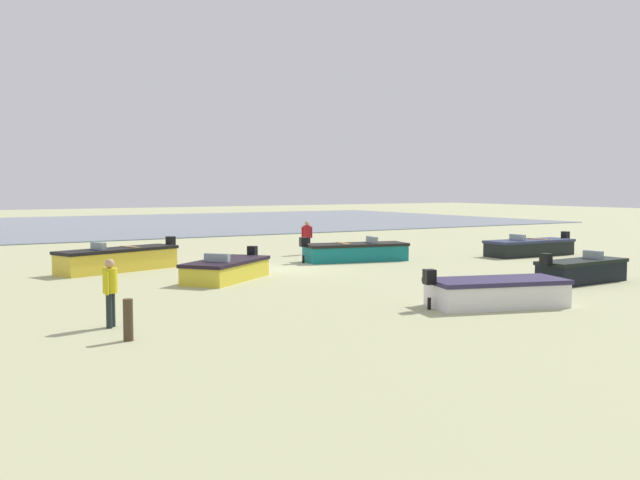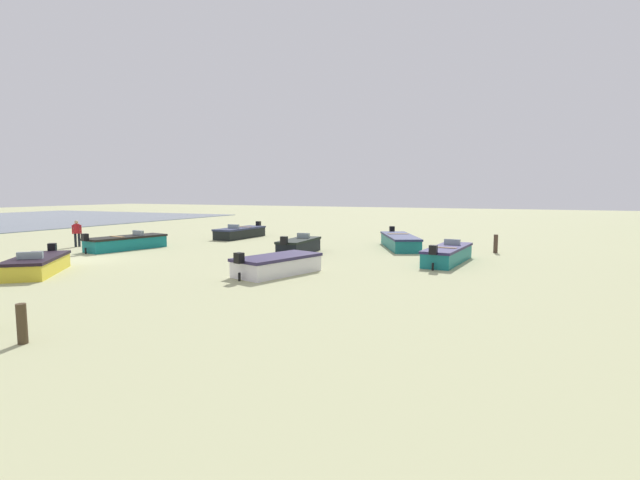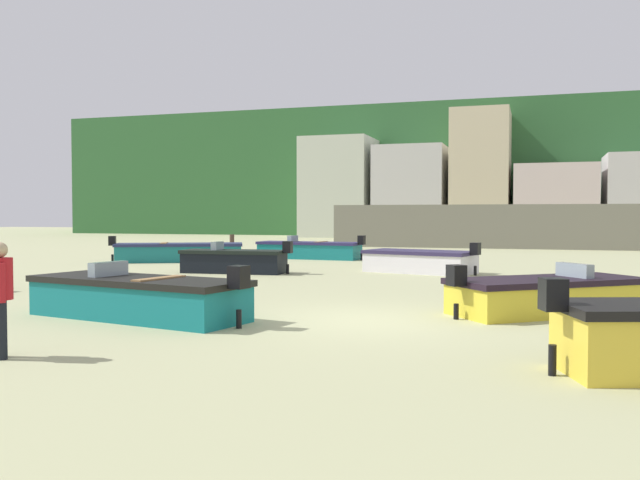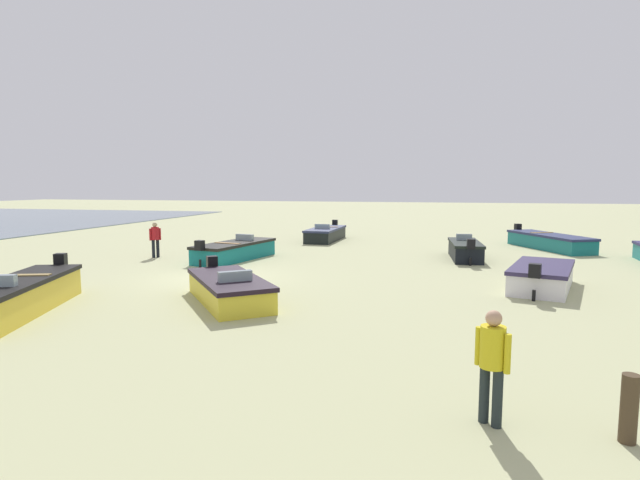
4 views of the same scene
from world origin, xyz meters
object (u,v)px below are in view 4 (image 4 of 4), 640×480
(boat_black_2, at_px, (465,250))
(beach_walker_foreground, at_px, (155,237))
(beach_walker_distant, at_px, (492,358))
(boat_white_4, at_px, (542,277))
(mooring_post_near_water, at_px, (629,409))
(boat_teal_6, at_px, (549,241))
(boat_teal_5, at_px, (235,251))
(boat_yellow_3, at_px, (19,296))
(boat_yellow_0, at_px, (229,289))
(boat_black_7, at_px, (326,234))

(boat_black_2, height_order, beach_walker_foreground, beach_walker_foreground)
(beach_walker_distant, bearing_deg, boat_white_4, 112.28)
(boat_white_4, relative_size, mooring_post_near_water, 4.56)
(boat_black_2, relative_size, boat_teal_6, 0.72)
(boat_teal_5, bearing_deg, mooring_post_near_water, -38.37)
(boat_yellow_3, distance_m, boat_teal_6, 23.50)
(boat_yellow_0, xyz_separation_m, beach_walker_foreground, (-7.28, -6.81, 0.58))
(boat_black_2, distance_m, beach_walker_foreground, 14.04)
(boat_yellow_0, bearing_deg, boat_black_7, -125.36)
(boat_teal_6, relative_size, boat_black_7, 1.13)
(mooring_post_near_water, bearing_deg, beach_walker_foreground, -131.57)
(beach_walker_foreground, bearing_deg, boat_black_7, 5.80)
(mooring_post_near_water, bearing_deg, boat_black_2, -175.67)
(beach_walker_foreground, xyz_separation_m, beach_walker_distant, (13.17, 13.28, 0.00))
(boat_yellow_0, xyz_separation_m, boat_black_2, (-10.09, 6.94, 0.04))
(boat_black_2, xyz_separation_m, mooring_post_near_water, (16.07, 1.22, 0.04))
(boat_black_7, bearing_deg, beach_walker_foreground, 57.08)
(boat_teal_6, distance_m, boat_black_7, 12.20)
(boat_white_4, xyz_separation_m, boat_teal_6, (-10.67, 2.35, 0.01))
(boat_black_7, xyz_separation_m, mooring_post_near_water, (21.92, 8.94, 0.06))
(boat_teal_5, xyz_separation_m, beach_walker_distant, (13.40, 9.50, 0.55))
(boat_teal_5, distance_m, beach_walker_distant, 16.43)
(boat_teal_5, relative_size, mooring_post_near_water, 5.42)
(beach_walker_foreground, relative_size, beach_walker_distant, 1.00)
(boat_teal_6, distance_m, beach_walker_distant, 21.15)
(boat_yellow_3, distance_m, boat_black_7, 18.80)
(boat_black_7, bearing_deg, boat_teal_5, 77.04)
(mooring_post_near_water, distance_m, beach_walker_foreground, 20.00)
(boat_teal_6, distance_m, beach_walker_foreground, 19.61)
(boat_yellow_3, height_order, boat_black_7, boat_yellow_3)
(boat_black_2, height_order, boat_black_7, boat_black_2)
(boat_yellow_0, xyz_separation_m, boat_teal_6, (-14.70, 11.34, 0.03))
(boat_yellow_3, bearing_deg, boat_black_7, -120.70)
(mooring_post_near_water, relative_size, beach_walker_foreground, 0.56)
(boat_teal_5, height_order, boat_teal_6, same)
(boat_black_2, xyz_separation_m, beach_walker_foreground, (2.80, -13.74, 0.54))
(boat_teal_6, bearing_deg, boat_yellow_3, 21.62)
(boat_black_2, relative_size, beach_walker_foreground, 2.41)
(boat_teal_5, relative_size, boat_teal_6, 0.90)
(boat_white_4, relative_size, boat_teal_5, 0.84)
(mooring_post_near_water, bearing_deg, boat_teal_6, 171.24)
(boat_black_7, distance_m, beach_walker_distant, 23.01)
(boat_black_2, height_order, boat_white_4, boat_black_2)
(boat_yellow_3, relative_size, boat_black_7, 1.08)
(boat_yellow_3, xyz_separation_m, beach_walker_distant, (3.44, 11.21, 0.49))
(boat_yellow_0, xyz_separation_m, boat_teal_5, (-7.51, -3.02, 0.03))
(boat_yellow_3, height_order, boat_teal_5, boat_yellow_3)
(boat_teal_6, height_order, mooring_post_near_water, boat_teal_6)
(boat_yellow_0, distance_m, boat_black_2, 12.24)
(boat_black_7, bearing_deg, beach_walker_distant, 110.30)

